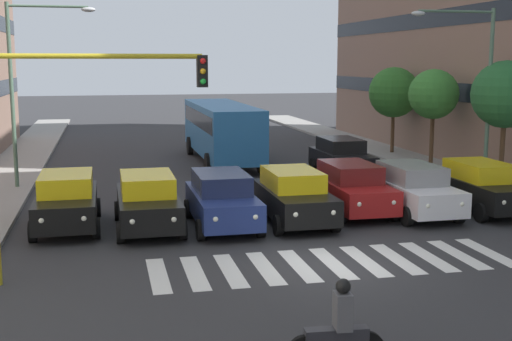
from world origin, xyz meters
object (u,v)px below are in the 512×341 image
at_px(car_5, 148,201).
at_px(motorcycle_with_rider, 338,331).
at_px(car_3, 293,196).
at_px(car_row2_0, 341,157).
at_px(car_1, 413,189).
at_px(street_lamp_left, 476,78).
at_px(street_tree_1, 505,95).
at_px(street_tree_3, 394,93).
at_px(bus_behind_traffic, 221,126).
at_px(car_0, 482,186).
at_px(traffic_light_gantry, 57,124).
at_px(car_2, 351,188).
at_px(car_6, 67,201).
at_px(street_tree_2, 434,95).
at_px(street_lamp_right, 26,74).
at_px(car_4, 222,199).

bearing_deg(car_5, motorcycle_with_rider, 103.79).
xyz_separation_m(car_3, car_row2_0, (-4.59, -8.10, 0.00)).
distance_m(car_1, car_5, 8.94).
relative_size(street_lamp_left, street_tree_1, 1.39).
xyz_separation_m(car_5, car_row2_0, (-9.25, -7.93, 0.00)).
bearing_deg(street_tree_3, bus_behind_traffic, 3.42).
bearing_deg(car_0, bus_behind_traffic, -62.90).
relative_size(car_0, traffic_light_gantry, 0.81).
bearing_deg(street_tree_3, car_3, 55.30).
distance_m(car_0, car_3, 6.86).
bearing_deg(car_2, car_6, 0.40).
height_order(car_1, street_tree_2, street_tree_2).
bearing_deg(car_6, street_lamp_right, -75.96).
xyz_separation_m(car_2, motorcycle_with_rider, (4.44, 11.09, -0.24)).
xyz_separation_m(car_row2_0, traffic_light_gantry, (11.53, 12.47, 2.87)).
xyz_separation_m(car_4, bus_behind_traffic, (-2.35, -13.62, 0.97)).
relative_size(car_1, street_lamp_left, 0.63).
bearing_deg(bus_behind_traffic, car_2, 100.40).
xyz_separation_m(car_5, street_tree_2, (-14.16, -8.82, 2.73)).
height_order(car_4, street_tree_1, street_tree_1).
distance_m(car_5, street_lamp_right, 9.51).
distance_m(car_0, street_lamp_right, 17.89).
relative_size(car_2, bus_behind_traffic, 0.42).
bearing_deg(street_lamp_right, bus_behind_traffic, -146.95).
distance_m(street_lamp_right, street_tree_3, 19.75).
xyz_separation_m(street_lamp_right, street_tree_3, (-18.66, -6.35, -1.20)).
distance_m(car_2, motorcycle_with_rider, 11.94).
relative_size(car_row2_0, street_lamp_left, 0.63).
bearing_deg(car_1, car_5, 0.26).
bearing_deg(car_0, car_5, -0.04).
bearing_deg(car_1, car_3, 2.89).
bearing_deg(car_5, street_tree_1, -167.52).
distance_m(car_1, car_row2_0, 7.89).
xyz_separation_m(car_5, street_tree_1, (-14.30, -3.17, 2.99)).
distance_m(car_4, traffic_light_gantry, 6.93).
relative_size(car_4, street_lamp_left, 0.63).
xyz_separation_m(car_3, car_6, (7.12, -0.86, 0.00)).
bearing_deg(street_lamp_right, street_tree_3, -161.22).
relative_size(car_2, car_6, 1.00).
distance_m(car_0, street_lamp_left, 5.14).
bearing_deg(car_0, car_3, 1.40).
bearing_deg(car_2, traffic_light_gantry, 29.72).
xyz_separation_m(car_2, car_5, (6.98, 0.75, 0.00)).
distance_m(car_3, car_6, 7.17).
relative_size(car_5, street_lamp_right, 0.61).
xyz_separation_m(car_2, traffic_light_gantry, (9.26, 5.29, 2.87)).
bearing_deg(street_tree_2, street_lamp_right, 3.69).
distance_m(car_1, car_4, 6.64).
xyz_separation_m(car_2, street_lamp_left, (-6.05, -2.52, 3.66)).
distance_m(car_3, street_tree_2, 13.37).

